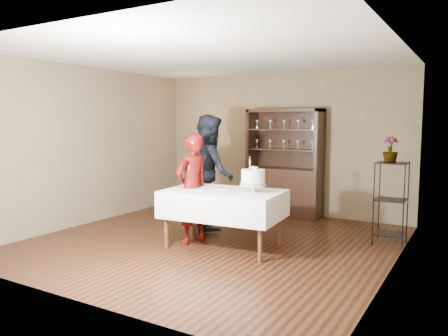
{
  "coord_description": "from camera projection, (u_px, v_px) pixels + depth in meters",
  "views": [
    {
      "loc": [
        3.34,
        -5.34,
        1.76
      ],
      "look_at": [
        0.14,
        0.1,
        1.09
      ],
      "focal_mm": 35.0,
      "sensor_mm": 36.0,
      "label": 1
    }
  ],
  "objects": [
    {
      "name": "floor",
      "position": [
        212.0,
        242.0,
        6.45
      ],
      "size": [
        5.0,
        5.0,
        0.0
      ],
      "primitive_type": "plane",
      "color": "black",
      "rests_on": "ground"
    },
    {
      "name": "ceiling",
      "position": [
        212.0,
        55.0,
        6.17
      ],
      "size": [
        5.0,
        5.0,
        0.0
      ],
      "primitive_type": "plane",
      "rotation": [
        3.14,
        0.0,
        0.0
      ],
      "color": "silver",
      "rests_on": "back_wall"
    },
    {
      "name": "back_wall",
      "position": [
        280.0,
        143.0,
        8.45
      ],
      "size": [
        5.0,
        0.02,
        2.7
      ],
      "primitive_type": "cube",
      "color": "brown",
      "rests_on": "floor"
    },
    {
      "name": "wall_left",
      "position": [
        90.0,
        146.0,
        7.57
      ],
      "size": [
        0.02,
        5.0,
        2.7
      ],
      "primitive_type": "cube",
      "color": "brown",
      "rests_on": "floor"
    },
    {
      "name": "wall_right",
      "position": [
        395.0,
        158.0,
        5.05
      ],
      "size": [
        0.02,
        5.0,
        2.7
      ],
      "primitive_type": "cube",
      "color": "brown",
      "rests_on": "floor"
    },
    {
      "name": "china_hutch",
      "position": [
        284.0,
        180.0,
        8.21
      ],
      "size": [
        1.4,
        0.48,
        2.0
      ],
      "color": "black",
      "rests_on": "floor"
    },
    {
      "name": "plant_etagere",
      "position": [
        391.0,
        200.0,
        6.26
      ],
      "size": [
        0.42,
        0.42,
        1.2
      ],
      "color": "black",
      "rests_on": "floor"
    },
    {
      "name": "cake_table",
      "position": [
        223.0,
        204.0,
        6.09
      ],
      "size": [
        1.7,
        1.13,
        0.81
      ],
      "rotation": [
        0.0,
        0.0,
        0.08
      ],
      "color": "silver",
      "rests_on": "floor"
    },
    {
      "name": "woman",
      "position": [
        192.0,
        188.0,
        6.34
      ],
      "size": [
        0.5,
        0.65,
        1.6
      ],
      "primitive_type": "imported",
      "rotation": [
        0.0,
        0.0,
        -1.8
      ],
      "color": "#3D0506",
      "rests_on": "floor"
    },
    {
      "name": "man",
      "position": [
        210.0,
        172.0,
        7.19
      ],
      "size": [
        1.14,
        1.16,
        1.89
      ],
      "primitive_type": "imported",
      "rotation": [
        0.0,
        0.0,
        2.27
      ],
      "color": "black",
      "rests_on": "floor"
    },
    {
      "name": "cake",
      "position": [
        253.0,
        178.0,
        5.86
      ],
      "size": [
        0.36,
        0.36,
        0.49
      ],
      "rotation": [
        0.0,
        0.0,
        -0.1
      ],
      "color": "silver",
      "rests_on": "cake_table"
    },
    {
      "name": "plate_near",
      "position": [
        201.0,
        189.0,
        6.11
      ],
      "size": [
        0.25,
        0.25,
        0.01
      ],
      "primitive_type": "cylinder",
      "rotation": [
        0.0,
        0.0,
        0.36
      ],
      "color": "silver",
      "rests_on": "cake_table"
    },
    {
      "name": "plate_far",
      "position": [
        223.0,
        188.0,
        6.22
      ],
      "size": [
        0.24,
        0.24,
        0.01
      ],
      "primitive_type": "cylinder",
      "rotation": [
        0.0,
        0.0,
        -0.28
      ],
      "color": "silver",
      "rests_on": "cake_table"
    },
    {
      "name": "potted_plant",
      "position": [
        390.0,
        149.0,
        6.17
      ],
      "size": [
        0.27,
        0.27,
        0.37
      ],
      "primitive_type": "imported",
      "rotation": [
        0.0,
        0.0,
        0.38
      ],
      "color": "#467336",
      "rests_on": "plant_etagere"
    }
  ]
}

